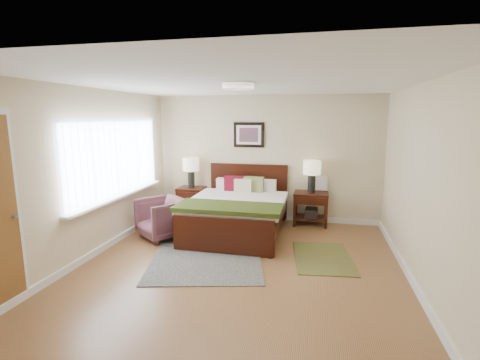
{
  "coord_description": "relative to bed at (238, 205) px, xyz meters",
  "views": [
    {
      "loc": [
        1.01,
        -4.41,
        2.08
      ],
      "look_at": [
        -0.22,
        1.09,
        1.05
      ],
      "focal_mm": 26.0,
      "sensor_mm": 36.0,
      "label": 1
    }
  ],
  "objects": [
    {
      "name": "ceil_fixture",
      "position": [
        0.35,
        -1.48,
        1.95
      ],
      "size": [
        0.44,
        0.44,
        0.08
      ],
      "color": "white",
      "rests_on": "ceiling"
    },
    {
      "name": "ceiling",
      "position": [
        0.35,
        -1.48,
        1.99
      ],
      "size": [
        4.5,
        5.0,
        0.02
      ],
      "primitive_type": "cube",
      "color": "white",
      "rests_on": "back_wall"
    },
    {
      "name": "lamp_left",
      "position": [
        -1.17,
        0.79,
        0.54
      ],
      "size": [
        0.33,
        0.33,
        0.61
      ],
      "color": "black",
      "rests_on": "nightstand_left"
    },
    {
      "name": "front_wall",
      "position": [
        0.35,
        -3.98,
        0.74
      ],
      "size": [
        4.5,
        0.04,
        2.5
      ],
      "primitive_type": "cube",
      "color": "beige",
      "rests_on": "ground"
    },
    {
      "name": "armchair",
      "position": [
        -1.23,
        -0.51,
        -0.17
      ],
      "size": [
        1.04,
        1.05,
        0.69
      ],
      "primitive_type": "imported",
      "rotation": [
        0.0,
        0.0,
        -0.67
      ],
      "color": "brown",
      "rests_on": "ground"
    },
    {
      "name": "rug_navy",
      "position": [
        1.5,
        -0.85,
        -0.51
      ],
      "size": [
        0.97,
        1.32,
        0.01
      ],
      "primitive_type": "cube",
      "rotation": [
        0.0,
        0.0,
        0.12
      ],
      "color": "black",
      "rests_on": "ground"
    },
    {
      "name": "lamp_right",
      "position": [
        1.27,
        0.79,
        0.56
      ],
      "size": [
        0.33,
        0.33,
        0.61
      ],
      "color": "black",
      "rests_on": "nightstand_right"
    },
    {
      "name": "wall_art",
      "position": [
        0.0,
        0.99,
        1.21
      ],
      "size": [
        0.62,
        0.05,
        0.5
      ],
      "color": "black",
      "rests_on": "back_wall"
    },
    {
      "name": "bed",
      "position": [
        0.0,
        0.0,
        0.0
      ],
      "size": [
        1.71,
        2.06,
        1.11
      ],
      "color": "#361108",
      "rests_on": "ground"
    },
    {
      "name": "window",
      "position": [
        -1.85,
        -0.78,
        0.86
      ],
      "size": [
        0.11,
        2.72,
        1.32
      ],
      "color": "silver",
      "rests_on": "left_wall"
    },
    {
      "name": "nightstand_left",
      "position": [
        -1.17,
        0.76,
        -0.01
      ],
      "size": [
        0.53,
        0.48,
        0.63
      ],
      "color": "#361108",
      "rests_on": "ground"
    },
    {
      "name": "back_wall",
      "position": [
        0.35,
        1.02,
        0.74
      ],
      "size": [
        4.5,
        0.04,
        2.5
      ],
      "primitive_type": "cube",
      "color": "beige",
      "rests_on": "ground"
    },
    {
      "name": "right_wall",
      "position": [
        2.6,
        -1.48,
        0.74
      ],
      "size": [
        0.04,
        5.0,
        2.5
      ],
      "primitive_type": "cube",
      "color": "beige",
      "rests_on": "ground"
    },
    {
      "name": "nightstand_right",
      "position": [
        1.27,
        0.77,
        -0.13
      ],
      "size": [
        0.65,
        0.49,
        0.64
      ],
      "color": "#361108",
      "rests_on": "ground"
    },
    {
      "name": "rug_persian",
      "position": [
        -0.25,
        -1.01,
        -0.51
      ],
      "size": [
        2.08,
        2.56,
        0.01
      ],
      "primitive_type": "cube",
      "rotation": [
        0.0,
        0.0,
        0.24
      ],
      "color": "#0D1B45",
      "rests_on": "ground"
    },
    {
      "name": "left_wall",
      "position": [
        -1.9,
        -1.48,
        0.74
      ],
      "size": [
        0.04,
        5.0,
        2.5
      ],
      "primitive_type": "cube",
      "color": "beige",
      "rests_on": "ground"
    },
    {
      "name": "floor",
      "position": [
        0.35,
        -1.48,
        -0.51
      ],
      "size": [
        5.0,
        5.0,
        0.0
      ],
      "primitive_type": "plane",
      "color": "brown",
      "rests_on": "ground"
    }
  ]
}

